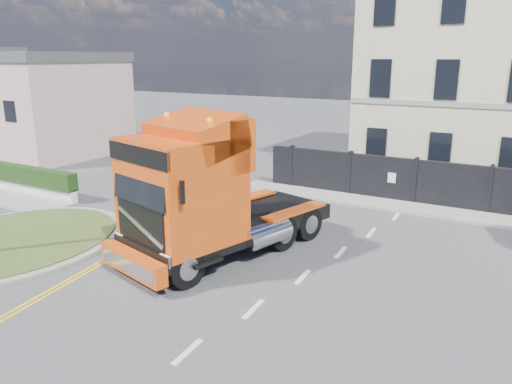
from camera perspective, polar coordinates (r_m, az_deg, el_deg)
The scene contains 9 objects.
ground at distance 16.65m, azimuth -3.39°, elevation -7.05°, with size 120.00×120.00×0.00m, color #424244.
traffic_island at distance 19.41m, azimuth -26.22°, elevation -5.12°, with size 6.80×6.80×0.17m.
hedge_wall at distance 26.46m, azimuth -25.75°, elevation 1.53°, with size 8.00×0.55×1.35m.
seaside_bldg_pink at distance 36.08m, azimuth -22.79°, elevation 8.77°, with size 8.00×8.00×6.00m, color beige.
seaside_bldg_cream at distance 43.79m, azimuth -27.14°, elevation 8.56°, with size 9.00×8.00×5.00m, color silver.
hoarding_fence at distance 22.57m, azimuth 24.04°, elevation 0.27°, with size 18.80×0.25×2.00m.
georgian_building at distance 29.46m, azimuth 25.69°, elevation 12.71°, with size 12.30×10.30×12.80m.
pavement_far at distance 22.00m, azimuth 22.09°, elevation -2.43°, with size 20.00×1.60×0.12m, color gray.
truck at distance 15.63m, azimuth -6.28°, elevation -0.70°, with size 4.68×8.07×4.56m.
Camera 1 is at (8.53, -12.85, 6.29)m, focal length 35.00 mm.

